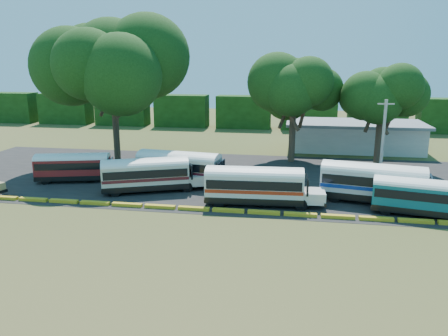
% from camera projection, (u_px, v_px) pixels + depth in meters
% --- Properties ---
extents(ground, '(160.00, 160.00, 0.00)m').
position_uv_depth(ground, '(174.00, 213.00, 36.63)').
color(ground, '#344918').
rests_on(ground, ground).
extents(asphalt_strip, '(64.00, 24.00, 0.02)m').
position_uv_depth(asphalt_strip, '(213.00, 177.00, 47.95)').
color(asphalt_strip, black).
rests_on(asphalt_strip, ground).
extents(curb, '(53.70, 0.45, 0.30)m').
position_uv_depth(curb, '(177.00, 208.00, 37.55)').
color(curb, gold).
rests_on(curb, ground).
extents(terminal_building, '(19.00, 9.00, 4.00)m').
position_uv_depth(terminal_building, '(354.00, 136.00, 61.96)').
color(terminal_building, beige).
rests_on(terminal_building, ground).
extents(treeline_backdrop, '(130.00, 4.00, 6.00)m').
position_uv_depth(treeline_backdrop, '(244.00, 112.00, 81.84)').
color(treeline_backdrop, black).
rests_on(treeline_backdrop, ground).
extents(bus_red, '(9.45, 4.53, 3.02)m').
position_uv_depth(bus_red, '(75.00, 165.00, 45.83)').
color(bus_red, black).
rests_on(bus_red, ground).
extents(bus_cream_west, '(10.28, 6.07, 3.32)m').
position_uv_depth(bus_cream_west, '(148.00, 173.00, 42.23)').
color(bus_cream_west, black).
rests_on(bus_cream_west, ground).
extents(bus_cream_east, '(10.69, 3.94, 3.43)m').
position_uv_depth(bus_cream_east, '(181.00, 166.00, 44.76)').
color(bus_cream_east, black).
rests_on(bus_cream_east, ground).
extents(bus_white_red, '(10.59, 3.15, 3.44)m').
position_uv_depth(bus_white_red, '(257.00, 184.00, 38.29)').
color(bus_white_red, black).
rests_on(bus_white_red, ground).
extents(bus_white_blue, '(11.23, 4.71, 3.59)m').
position_uv_depth(bus_white_blue, '(375.00, 181.00, 38.85)').
color(bus_white_blue, black).
rests_on(bus_white_blue, ground).
extents(bus_teal, '(9.68, 4.17, 3.09)m').
position_uv_depth(bus_teal, '(425.00, 195.00, 35.60)').
color(bus_teal, black).
rests_on(bus_teal, ground).
extents(tree_west, '(13.62, 13.62, 17.50)m').
position_uv_depth(tree_west, '(112.00, 60.00, 52.88)').
color(tree_west, '#3A291D').
rests_on(tree_west, ground).
extents(tree_center, '(9.32, 9.32, 12.78)m').
position_uv_depth(tree_center, '(294.00, 87.00, 52.97)').
color(tree_center, '#3A291D').
rests_on(tree_center, ground).
extents(tree_east, '(7.45, 7.45, 11.75)m').
position_uv_depth(tree_east, '(383.00, 91.00, 51.31)').
color(tree_east, '#3A291D').
rests_on(tree_east, ground).
extents(utility_pole, '(1.60, 0.30, 8.76)m').
position_uv_depth(utility_pole, '(383.00, 142.00, 43.55)').
color(utility_pole, gray).
rests_on(utility_pole, ground).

